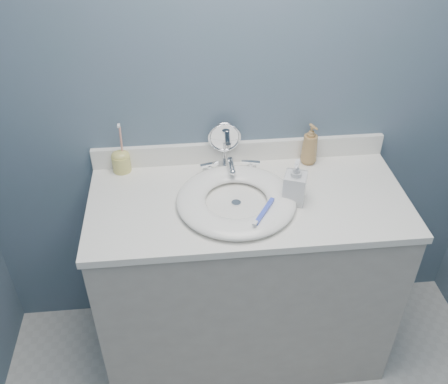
{
  "coord_description": "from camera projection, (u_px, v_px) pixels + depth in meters",
  "views": [
    {
      "loc": [
        -0.24,
        -0.51,
        2.05
      ],
      "look_at": [
        -0.1,
        0.94,
        0.94
      ],
      "focal_mm": 40.0,
      "sensor_mm": 36.0,
      "label": 1
    }
  ],
  "objects": [
    {
      "name": "backsplash",
      "position": [
        240.0,
        151.0,
        2.09
      ],
      "size": [
        1.22,
        0.02,
        0.09
      ],
      "primitive_type": "cube",
      "color": "white",
      "rests_on": "countertop"
    },
    {
      "name": "countertop",
      "position": [
        248.0,
        201.0,
        1.91
      ],
      "size": [
        1.22,
        0.57,
        0.03
      ],
      "primitive_type": "cube",
      "color": "white",
      "rests_on": "vanity_cabinet"
    },
    {
      "name": "basin",
      "position": [
        236.0,
        200.0,
        1.86
      ],
      "size": [
        0.45,
        0.45,
        0.04
      ],
      "primitive_type": null,
      "color": "white",
      "rests_on": "countertop"
    },
    {
      "name": "faucet",
      "position": [
        230.0,
        168.0,
        2.02
      ],
      "size": [
        0.25,
        0.13,
        0.07
      ],
      "color": "silver",
      "rests_on": "countertop"
    },
    {
      "name": "makeup_mirror",
      "position": [
        224.0,
        142.0,
        2.02
      ],
      "size": [
        0.14,
        0.08,
        0.2
      ],
      "rotation": [
        0.0,
        0.0,
        -0.03
      ],
      "color": "silver",
      "rests_on": "countertop"
    },
    {
      "name": "toothbrush_holder",
      "position": [
        121.0,
        160.0,
        2.02
      ],
      "size": [
        0.08,
        0.08,
        0.22
      ],
      "rotation": [
        0.0,
        0.0,
        0.4
      ],
      "color": "#CBC265",
      "rests_on": "countertop"
    },
    {
      "name": "toothbrush_lying",
      "position": [
        264.0,
        212.0,
        1.77
      ],
      "size": [
        0.1,
        0.15,
        0.02
      ],
      "rotation": [
        0.0,
        0.0,
        1.01
      ],
      "color": "blue",
      "rests_on": "basin"
    },
    {
      "name": "back_wall",
      "position": [
        241.0,
        90.0,
        1.93
      ],
      "size": [
        2.2,
        0.02,
        2.4
      ],
      "primitive_type": "cube",
      "color": "slate",
      "rests_on": "ground"
    },
    {
      "name": "drain",
      "position": [
        236.0,
        203.0,
        1.87
      ],
      "size": [
        0.04,
        0.04,
        0.01
      ],
      "primitive_type": "cylinder",
      "color": "silver",
      "rests_on": "countertop"
    },
    {
      "name": "soap_bottle_amber",
      "position": [
        310.0,
        144.0,
        2.05
      ],
      "size": [
        0.09,
        0.09,
        0.18
      ],
      "primitive_type": "imported",
      "rotation": [
        0.0,
        0.0,
        0.39
      ],
      "color": "#A07A48",
      "rests_on": "countertop"
    },
    {
      "name": "vanity_cabinet",
      "position": [
        245.0,
        280.0,
        2.18
      ],
      "size": [
        1.2,
        0.55,
        0.85
      ],
      "primitive_type": "cube",
      "color": "#AFA9A0",
      "rests_on": "ground"
    },
    {
      "name": "soap_bottle_clear",
      "position": [
        295.0,
        182.0,
        1.84
      ],
      "size": [
        0.1,
        0.11,
        0.18
      ],
      "primitive_type": "imported",
      "rotation": [
        0.0,
        0.0,
        -0.36
      ],
      "color": "silver",
      "rests_on": "countertop"
    }
  ]
}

